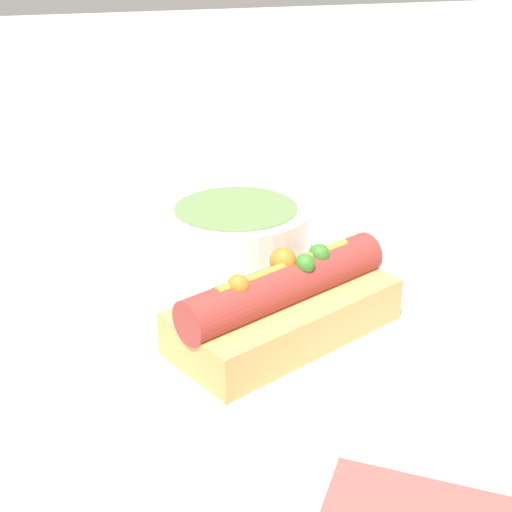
{
  "coord_description": "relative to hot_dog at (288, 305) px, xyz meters",
  "views": [
    {
      "loc": [
        -0.14,
        -0.45,
        0.26
      ],
      "look_at": [
        0.0,
        0.0,
        0.04
      ],
      "focal_mm": 50.0,
      "sensor_mm": 36.0,
      "label": 1
    }
  ],
  "objects": [
    {
      "name": "soup_bowl",
      "position": [
        -0.0,
        0.12,
        0.0
      ],
      "size": [
        0.12,
        0.12,
        0.05
      ],
      "color": "white",
      "rests_on": "dinner_plate"
    },
    {
      "name": "dinner_plate",
      "position": [
        -0.0,
        0.06,
        -0.03
      ],
      "size": [
        0.27,
        0.27,
        0.01
      ],
      "color": "white",
      "rests_on": "ground_plane"
    },
    {
      "name": "spoon",
      "position": [
        -0.04,
        0.08,
        -0.02
      ],
      "size": [
        0.04,
        0.15,
        0.01
      ],
      "rotation": [
        0.0,
        0.0,
        1.43
      ],
      "color": "#B7B7BC",
      "rests_on": "dinner_plate"
    },
    {
      "name": "ground_plane",
      "position": [
        -0.0,
        0.06,
        -0.04
      ],
      "size": [
        4.0,
        4.0,
        0.0
      ],
      "primitive_type": "plane",
      "color": "#BCB7AD"
    },
    {
      "name": "hot_dog",
      "position": [
        0.0,
        0.0,
        0.0
      ],
      "size": [
        0.17,
        0.12,
        0.06
      ],
      "rotation": [
        0.0,
        0.0,
        0.4
      ],
      "color": "tan",
      "rests_on": "dinner_plate"
    }
  ]
}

